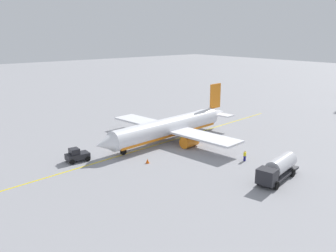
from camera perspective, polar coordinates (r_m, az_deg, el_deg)
name	(u,v)px	position (r m, az deg, el deg)	size (l,w,h in m)	color
ground_plane	(168,141)	(68.52, 0.00, -2.43)	(400.00, 400.00, 0.00)	#939399
airplane	(170,128)	(68.18, 0.31, -0.26)	(33.91, 29.54, 9.52)	white
fuel_tanker	(278,168)	(52.83, 16.95, -6.39)	(9.73, 4.23, 3.15)	#2D2D33
pushback_tug	(77,155)	(59.67, -14.18, -4.49)	(3.74, 2.54, 2.20)	#232328
refueling_worker	(245,156)	(59.37, 12.01, -4.64)	(0.63, 0.56, 1.71)	navy
safety_cone_nose	(148,161)	(57.33, -3.25, -5.54)	(0.62, 0.62, 0.69)	#F2590F
taxi_line_marking	(168,141)	(68.52, 0.00, -2.42)	(67.81, 0.30, 0.01)	yellow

